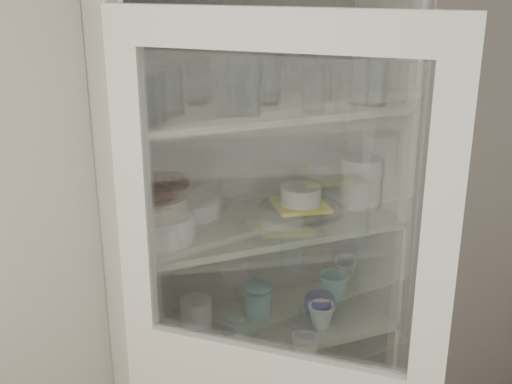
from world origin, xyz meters
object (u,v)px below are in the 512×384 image
object	(u,v)px
teal_jar	(258,301)
plate_stack_front	(159,226)
goblet_1	(198,76)
white_ramekin	(301,195)
yellow_trivet	(301,205)
mug_teal	(333,287)
mug_blue	(320,307)
measuring_cups	(215,337)
white_canister	(196,316)
mug_white	(322,316)
grey_bowl_stack	(361,181)
goblet_3	(308,72)
plate_stack_back	(189,207)
glass_platter	(300,209)
goblet_0	(125,85)
terracotta_bowl	(157,189)
goblet_2	(280,73)
pantry_cabinet	(250,294)
cream_bowl	(158,205)

from	to	relation	value
teal_jar	plate_stack_front	bearing A→B (deg)	-170.23
goblet_1	white_ramekin	distance (m)	0.55
yellow_trivet	mug_teal	size ratio (longest dim) A/B	1.60
mug_blue	measuring_cups	size ratio (longest dim) A/B	1.03
white_canister	mug_white	bearing A→B (deg)	-17.50
yellow_trivet	grey_bowl_stack	bearing A→B (deg)	-6.50
goblet_3	teal_jar	bearing A→B (deg)	-165.71
plate_stack_back	glass_platter	bearing A→B (deg)	-18.32
goblet_1	teal_jar	bearing A→B (deg)	-18.56
plate_stack_back	mug_blue	bearing A→B (deg)	-26.10
goblet_0	glass_platter	size ratio (longest dim) A/B	0.51
terracotta_bowl	mug_teal	world-z (taller)	terracotta_bowl
goblet_2	mug_blue	xyz separation A→B (m)	(0.09, -0.17, -0.83)
terracotta_bowl	teal_jar	bearing A→B (deg)	9.77
grey_bowl_stack	goblet_0	bearing A→B (deg)	173.22
goblet_2	measuring_cups	distance (m)	0.93
pantry_cabinet	mug_teal	distance (m)	0.34
plate_stack_front	terracotta_bowl	bearing A→B (deg)	0.00
grey_bowl_stack	glass_platter	bearing A→B (deg)	173.50
goblet_3	mug_blue	bearing A→B (deg)	-91.26
yellow_trivet	white_ramekin	bearing A→B (deg)	0.00
cream_bowl	mug_white	distance (m)	0.73
goblet_3	grey_bowl_stack	bearing A→B (deg)	-28.79
mug_blue	teal_jar	world-z (taller)	teal_jar
pantry_cabinet	mug_white	size ratio (longest dim) A/B	21.65
mug_blue	yellow_trivet	bearing A→B (deg)	138.39
pantry_cabinet	plate_stack_back	size ratio (longest dim) A/B	9.72
pantry_cabinet	plate_stack_front	xyz separation A→B (m)	(-0.35, -0.09, 0.36)
goblet_3	measuring_cups	size ratio (longest dim) A/B	1.48
pantry_cabinet	terracotta_bowl	distance (m)	0.61
plate_stack_back	cream_bowl	size ratio (longest dim) A/B	1.14
plate_stack_back	grey_bowl_stack	xyz separation A→B (m)	(0.60, -0.15, 0.06)
yellow_trivet	goblet_1	bearing A→B (deg)	166.57
mug_white	glass_platter	bearing A→B (deg)	113.65
cream_bowl	grey_bowl_stack	world-z (taller)	grey_bowl_stack
white_ramekin	goblet_1	bearing A→B (deg)	166.57
goblet_2	terracotta_bowl	world-z (taller)	goblet_2
goblet_0	yellow_trivet	world-z (taller)	goblet_0
plate_stack_back	mug_white	xyz separation A→B (m)	(0.40, -0.27, -0.38)
goblet_1	yellow_trivet	xyz separation A→B (m)	(0.34, -0.08, -0.47)
yellow_trivet	measuring_cups	bearing A→B (deg)	-165.91
yellow_trivet	mug_blue	world-z (taller)	yellow_trivet
goblet_0	plate_stack_front	world-z (taller)	goblet_0
mug_white	goblet_3	bearing A→B (deg)	96.81
pantry_cabinet	goblet_0	size ratio (longest dim) A/B	13.56
grey_bowl_stack	measuring_cups	bearing A→B (deg)	-173.75
cream_bowl	grey_bowl_stack	distance (m)	0.76
plate_stack_front	plate_stack_back	world-z (taller)	plate_stack_front
cream_bowl	white_canister	distance (m)	0.47
white_ramekin	white_canister	xyz separation A→B (m)	(-0.40, -0.01, -0.40)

